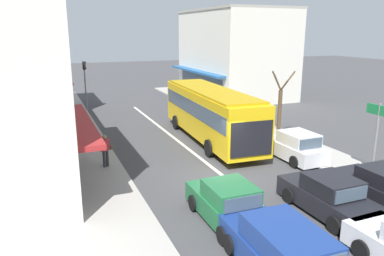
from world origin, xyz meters
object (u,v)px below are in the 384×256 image
Objects in this scene: city_bus at (211,111)px; street_tree_right at (280,109)px; sedan_behind_bus_near at (229,205)px; sedan_queue_far_back at (329,197)px; parked_hatchback_kerb_second at (295,147)px; pedestrian_with_handbag_near at (105,149)px; directional_road_sign at (378,124)px; parked_sedan_kerb_front at (384,188)px; traffic_light_downstreet at (85,77)px; wagon_adjacent_lane_trail at (282,252)px.

street_tree_right is at bearing -21.99° from city_bus.
sedan_queue_far_back is (3.78, -0.81, 0.00)m from sedan_behind_bus_near.
pedestrian_with_handbag_near reaches higher than parked_hatchback_kerb_second.
sedan_behind_bus_near is 8.13m from directional_road_sign.
sedan_behind_bus_near is 6.41m from parked_sedan_kerb_front.
sedan_queue_far_back is 1.00× the size of parked_sedan_kerb_front.
traffic_light_downstreet reaches higher than parked_hatchback_kerb_second.
directional_road_sign is at bearing -69.23° from parked_hatchback_kerb_second.
sedan_behind_bus_near is at bearing 89.09° from wagon_adjacent_lane_trail.
sedan_behind_bus_near is at bearing -172.99° from directional_road_sign.
street_tree_right is (10.04, -13.97, -0.83)m from traffic_light_downstreet.
parked_hatchback_kerb_second is 0.89× the size of traffic_light_downstreet.
sedan_queue_far_back is 23.83m from traffic_light_downstreet.
street_tree_right reaches higher than pedestrian_with_handbag_near.
city_bus is at bearing 21.62° from pedestrian_with_handbag_near.
city_bus is 13.60m from wagon_adjacent_lane_trail.
pedestrian_with_handbag_near reaches higher than sedan_queue_far_back.
traffic_light_downstreet is 1.17× the size of directional_road_sign.
pedestrian_with_handbag_near is at bearing 140.10° from parked_sedan_kerb_front.
city_bus is 10.52m from sedan_behind_bus_near.
sedan_queue_far_back is at bearing -75.06° from traffic_light_downstreet.
sedan_behind_bus_near is 11.30m from street_tree_right.
sedan_behind_bus_near is 1.17× the size of directional_road_sign.
wagon_adjacent_lane_trail is at bearing -151.82° from directional_road_sign.
directional_road_sign reaches higher than city_bus.
sedan_queue_far_back is at bearing -115.24° from parked_hatchback_kerb_second.
city_bus is 2.61× the size of traffic_light_downstreet.
city_bus is 2.60× the size of parked_sedan_kerb_front.
parked_hatchback_kerb_second is (2.61, 5.53, 0.05)m from sedan_queue_far_back.
wagon_adjacent_lane_trail is at bearing -84.86° from traffic_light_downstreet.
street_tree_right is at bearing 6.03° from pedestrian_with_handbag_near.
city_bus is 11.08m from parked_sedan_kerb_front.
sedan_queue_far_back is 0.96× the size of street_tree_right.
sedan_queue_far_back is at bearing -156.34° from directional_road_sign.
pedestrian_with_handbag_near is (-3.13, 10.26, 0.32)m from wagon_adjacent_lane_trail.
directional_road_sign is (4.03, 1.77, 2.01)m from sedan_queue_far_back.
sedan_behind_bus_near is 1.00× the size of sedan_queue_far_back.
parked_sedan_kerb_front is at bearing -8.59° from sedan_behind_bus_near.
parked_sedan_kerb_front is 24.75m from traffic_light_downstreet.
sedan_queue_far_back is 9.87m from street_tree_right.
parked_hatchback_kerb_second is 9.85m from pedestrian_with_handbag_near.
pedestrian_with_handbag_near is at bearing -173.97° from street_tree_right.
parked_sedan_kerb_front is 12.41m from pedestrian_with_handbag_near.
parked_sedan_kerb_front is at bearing -90.58° from parked_hatchback_kerb_second.
parked_sedan_kerb_front is 2.59× the size of pedestrian_with_handbag_near.
parked_sedan_kerb_front is (6.33, -0.96, 0.00)m from sedan_behind_bus_near.
traffic_light_downstreet is at bearing 95.14° from wagon_adjacent_lane_trail.
street_tree_right is at bearing -54.30° from traffic_light_downstreet.
parked_hatchback_kerb_second is at bearing 51.07° from wagon_adjacent_lane_trail.
traffic_light_downstreet is (-8.67, 23.08, 2.19)m from parked_sedan_kerb_front.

